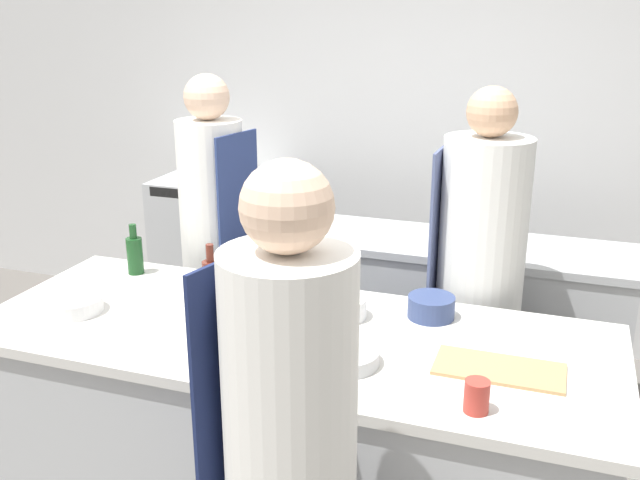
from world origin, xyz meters
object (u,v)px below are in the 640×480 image
object	(u,v)px
chef_at_stove	(215,250)
bowl_wooden_salad	(343,356)
bowl_mixing_large	(343,307)
oven_range	(220,252)
bottle_olive_oil	(135,254)
bowl_ceramic_blue	(74,304)
bottle_vinegar	(211,281)
bottle_wine	(271,291)
chef_at_pass_far	(478,290)
cup	(477,396)
bowl_prep_small	(431,307)

from	to	relation	value
chef_at_stove	bowl_wooden_salad	bearing A→B (deg)	58.09
chef_at_stove	bowl_mixing_large	xyz separation A→B (m)	(0.86, -0.58, 0.05)
oven_range	chef_at_stove	bearing A→B (deg)	-63.67
bottle_olive_oil	bowl_ceramic_blue	bearing A→B (deg)	-89.01
chef_at_stove	bowl_mixing_large	distance (m)	1.04
bottle_vinegar	bowl_ceramic_blue	distance (m)	0.55
oven_range	bowl_mixing_large	bearing A→B (deg)	-49.40
bottle_wine	bowl_wooden_salad	distance (m)	0.48
bottle_vinegar	bowl_wooden_salad	size ratio (longest dim) A/B	1.03
oven_range	bottle_vinegar	bearing A→B (deg)	-63.58
bottle_vinegar	bottle_wine	bearing A→B (deg)	-5.75
oven_range	chef_at_stove	xyz separation A→B (m)	(0.50, -1.00, 0.40)
chef_at_pass_far	cup	bearing A→B (deg)	-171.75
bottle_wine	bowl_mixing_large	world-z (taller)	bottle_wine
bottle_wine	bowl_prep_small	distance (m)	0.63
bottle_wine	bottle_olive_oil	bearing A→B (deg)	162.80
bottle_vinegar	chef_at_stove	bearing A→B (deg)	116.57
chef_at_stove	chef_at_pass_far	world-z (taller)	chef_at_stove
chef_at_pass_far	bottle_wine	world-z (taller)	chef_at_pass_far
bottle_olive_oil	oven_range	bearing A→B (deg)	102.56
bowl_ceramic_blue	bowl_wooden_salad	distance (m)	1.15
chef_at_stove	bowl_ceramic_blue	xyz separation A→B (m)	(-0.17, -0.89, 0.04)
bowl_ceramic_blue	bottle_vinegar	bearing A→B (deg)	26.32
bottle_olive_oil	bowl_prep_small	bearing A→B (deg)	-1.53
bottle_olive_oil	bottle_vinegar	world-z (taller)	bottle_vinegar
oven_range	bowl_ceramic_blue	world-z (taller)	oven_range
bottle_wine	bowl_prep_small	bearing A→B (deg)	18.81
bowl_prep_small	cup	bearing A→B (deg)	-67.85
oven_range	bowl_mixing_large	distance (m)	2.13
chef_at_pass_far	bottle_wine	distance (m)	0.96
bowl_prep_small	bottle_olive_oil	bearing A→B (deg)	178.47
bowl_prep_small	chef_at_pass_far	bearing A→B (deg)	72.19
bowl_mixing_large	bottle_olive_oil	bearing A→B (deg)	171.79
bottle_vinegar	bowl_wooden_salad	distance (m)	0.72
chef_at_stove	bowl_wooden_salad	xyz separation A→B (m)	(0.98, -0.94, 0.04)
bottle_vinegar	bottle_olive_oil	bearing A→B (deg)	157.02
bottle_wine	bowl_wooden_salad	xyz separation A→B (m)	(0.38, -0.27, -0.08)
chef_at_stove	bowl_ceramic_blue	size ratio (longest dim) A/B	7.73
bowl_ceramic_blue	cup	xyz separation A→B (m)	(1.62, -0.22, 0.02)
bowl_ceramic_blue	bowl_prep_small	bearing A→B (deg)	17.09
oven_range	bottle_olive_oil	world-z (taller)	bottle_olive_oil
chef_at_pass_far	bottle_olive_oil	size ratio (longest dim) A/B	7.62
bottle_vinegar	bowl_mixing_large	xyz separation A→B (m)	(0.54, 0.06, -0.06)
bottle_olive_oil	bowl_prep_small	xyz separation A→B (m)	(1.36, -0.04, -0.05)
chef_at_pass_far	bowl_mixing_large	world-z (taller)	chef_at_pass_far
oven_range	cup	bearing A→B (deg)	-47.29
bowl_ceramic_blue	bowl_wooden_salad	size ratio (longest dim) A/B	0.91
chef_at_pass_far	bottle_wine	size ratio (longest dim) A/B	6.45
bottle_wine	bowl_prep_small	size ratio (longest dim) A/B	1.50
bottle_vinegar	bowl_mixing_large	world-z (taller)	bottle_vinegar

